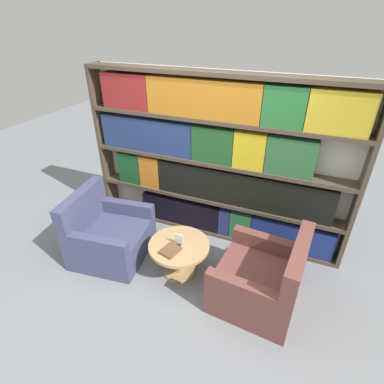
{
  "coord_description": "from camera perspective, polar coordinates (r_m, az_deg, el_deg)",
  "views": [
    {
      "loc": [
        1.1,
        -2.14,
        2.82
      ],
      "look_at": [
        -0.09,
        0.75,
        0.95
      ],
      "focal_mm": 28.0,
      "sensor_mm": 36.0,
      "label": 1
    }
  ],
  "objects": [
    {
      "name": "armchair_right",
      "position": [
        3.52,
        13.15,
        -16.06
      ],
      "size": [
        0.95,
        1.0,
        0.91
      ],
      "rotation": [
        0.0,
        0.0,
        -1.66
      ],
      "color": "brown",
      "rests_on": "ground_plane"
    },
    {
      "name": "ground_plane",
      "position": [
        3.71,
        -3.28,
        -18.75
      ],
      "size": [
        14.0,
        14.0,
        0.0
      ],
      "primitive_type": "plane",
      "color": "gray"
    },
    {
      "name": "bookshelf",
      "position": [
        4.0,
        4.63,
        5.93
      ],
      "size": [
        3.55,
        0.3,
        2.27
      ],
      "color": "silver",
      "rests_on": "ground_plane"
    },
    {
      "name": "stray_book",
      "position": [
        3.53,
        -4.12,
        -11.06
      ],
      "size": [
        0.22,
        0.26,
        0.03
      ],
      "color": "brown",
      "rests_on": "coffee_table"
    },
    {
      "name": "table_sign",
      "position": [
        3.6,
        -2.52,
        -9.16
      ],
      "size": [
        0.11,
        0.06,
        0.15
      ],
      "color": "black",
      "rests_on": "coffee_table"
    },
    {
      "name": "armchair_left",
      "position": [
        4.16,
        -15.64,
        -7.98
      ],
      "size": [
        0.99,
        1.03,
        0.91
      ],
      "rotation": [
        0.0,
        0.0,
        1.7
      ],
      "color": "#42476B",
      "rests_on": "ground_plane"
    },
    {
      "name": "coffee_table",
      "position": [
        3.72,
        -2.46,
        -11.41
      ],
      "size": [
        0.74,
        0.74,
        0.45
      ],
      "color": "tan",
      "rests_on": "ground_plane"
    }
  ]
}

